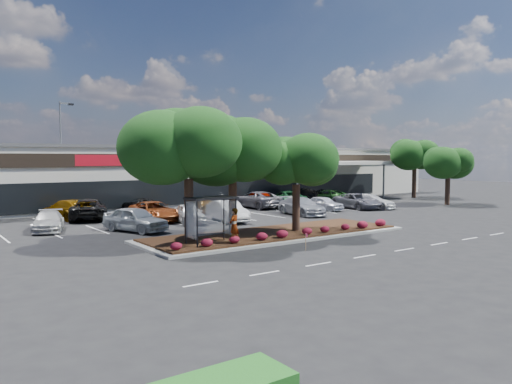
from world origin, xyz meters
TOP-DOWN VIEW (x-y plane):
  - ground at (0.00, 0.00)m, footprint 160.00×160.00m
  - retail_store at (0.06, 33.91)m, footprint 80.40×25.20m
  - landscape_island at (-2.00, 4.00)m, footprint 18.00×6.00m
  - lane_markings at (-0.14, 10.42)m, footprint 33.12×20.06m
  - shrub_row at (-2.00, 1.90)m, footprint 17.00×0.80m
  - bus_shelter at (-7.50, 2.95)m, footprint 2.75×1.55m
  - island_tree_west at (-8.00, 4.50)m, footprint 7.20×7.20m
  - island_tree_mid at (-4.50, 5.20)m, footprint 6.60×6.60m
  - island_tree_east at (-0.50, 3.70)m, footprint 5.80×5.80m
  - tree_east_near at (26.00, 10.00)m, footprint 5.60×5.60m
  - tree_east_far at (31.00, 18.00)m, footprint 6.40×6.40m
  - conifer_north_east at (34.00, 44.00)m, footprint 3.96×3.96m
  - person_waiting at (-6.48, 2.00)m, footprint 0.85×0.73m
  - light_pole at (-9.75, 25.02)m, footprint 1.39×0.85m
  - survey_stake at (-3.76, -1.00)m, footprint 0.07×0.14m
  - car_0 at (-13.45, 14.74)m, footprint 3.24×5.05m
  - car_1 at (-8.67, 11.03)m, footprint 3.63×5.38m
  - car_2 at (-3.62, 12.70)m, footprint 2.74×4.72m
  - car_3 at (-5.29, 15.54)m, footprint 2.68×5.64m
  - car_4 at (-0.68, 11.87)m, footprint 2.46×5.20m
  - car_5 at (6.96, 11.78)m, footprint 2.74×5.57m
  - car_6 at (11.14, 13.38)m, footprint 2.19×4.22m
  - car_7 at (16.26, 12.03)m, footprint 3.44×5.28m
  - car_8 at (15.05, 12.75)m, footprint 3.01×5.63m
  - car_9 at (-9.23, 19.59)m, footprint 4.59×6.75m
  - car_10 at (-10.57, 20.60)m, footprint 3.72×6.09m
  - car_11 at (-3.75, 21.73)m, footprint 2.42×4.96m
  - car_12 at (0.72, 17.95)m, footprint 2.63×4.23m
  - car_13 at (7.37, 19.19)m, footprint 3.05×6.16m
  - car_14 at (9.18, 21.61)m, footprint 3.05×4.71m
  - car_15 at (10.75, 18.30)m, footprint 4.78×6.53m
  - car_16 at (14.80, 21.46)m, footprint 4.15×5.98m
  - car_17 at (16.59, 18.90)m, footprint 4.46×5.88m

SIDE VIEW (x-z plane):
  - ground at x=0.00m, z-range 0.00..0.00m
  - lane_markings at x=-0.14m, z-range 0.00..0.01m
  - landscape_island at x=-2.00m, z-range -0.01..0.25m
  - shrub_row at x=-2.00m, z-range 0.26..0.76m
  - survey_stake at x=-3.76m, z-range 0.14..1.07m
  - car_12 at x=0.72m, z-range 0.00..1.34m
  - car_11 at x=-3.75m, z-range 0.00..1.36m
  - car_0 at x=-13.45m, z-range 0.00..1.36m
  - car_6 at x=11.14m, z-range 0.00..1.37m
  - car_7 at x=16.26m, z-range 0.00..1.42m
  - car_17 at x=16.59m, z-range 0.00..1.48m
  - car_14 at x=9.18m, z-range 0.00..1.49m
  - car_8 at x=15.05m, z-range 0.00..1.50m
  - car_2 at x=-3.62m, z-range 0.00..1.51m
  - car_5 at x=6.96m, z-range 0.00..1.56m
  - car_3 at x=-5.29m, z-range 0.00..1.56m
  - car_16 at x=14.80m, z-range 0.00..1.61m
  - car_4 at x=-0.68m, z-range 0.00..1.65m
  - car_10 at x=-10.57m, z-range 0.00..1.65m
  - car_15 at x=10.75m, z-range 0.00..1.65m
  - car_13 at x=7.37m, z-range 0.00..1.68m
  - car_1 at x=-8.67m, z-range 0.00..1.70m
  - car_9 at x=-9.23m, z-range 0.00..1.72m
  - person_waiting at x=-6.48m, z-range 0.26..2.24m
  - bus_shelter at x=-7.50m, z-range 1.01..3.60m
  - retail_store at x=0.06m, z-range 0.03..6.28m
  - tree_east_near at x=26.00m, z-range 0.00..6.51m
  - island_tree_east at x=-0.50m, z-range 0.26..6.76m
  - tree_east_far at x=31.00m, z-range 0.00..7.62m
  - island_tree_mid at x=-4.50m, z-range 0.26..7.58m
  - island_tree_west at x=-8.00m, z-range 0.26..8.15m
  - light_pole at x=-9.75m, z-range -0.56..9.47m
  - conifer_north_east at x=34.00m, z-range 0.00..9.00m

